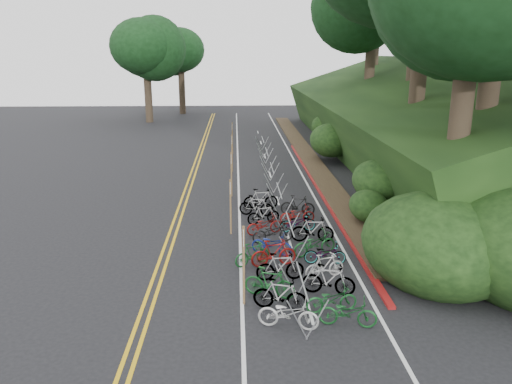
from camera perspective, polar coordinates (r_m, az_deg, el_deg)
ground at (r=17.69m, az=-4.97°, el=-10.50°), size 120.00×120.00×0.00m
road_markings at (r=27.10m, az=-2.73°, el=-1.01°), size 7.47×80.00×0.01m
red_curb at (r=29.31m, az=7.24°, el=0.28°), size 0.25×28.00×0.10m
embankment at (r=37.30m, az=16.73°, el=7.01°), size 14.30×48.14×9.11m
bike_rack_front at (r=15.29m, az=5.25°, el=-11.18°), size 1.19×2.65×1.26m
bike_racks_rest at (r=29.76m, az=1.84°, el=2.23°), size 1.14×23.00×1.17m
signpost_near at (r=15.75m, az=-1.42°, el=-7.82°), size 0.08×0.40×2.65m
signposts_rest at (r=30.53m, az=-2.80°, el=3.67°), size 0.08×18.40×2.50m
bike_front at (r=18.95m, az=-0.40°, el=-7.09°), size 1.07×1.53×0.90m
bike_valet at (r=19.78m, az=4.02°, el=-6.01°), size 3.20×13.38×1.09m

